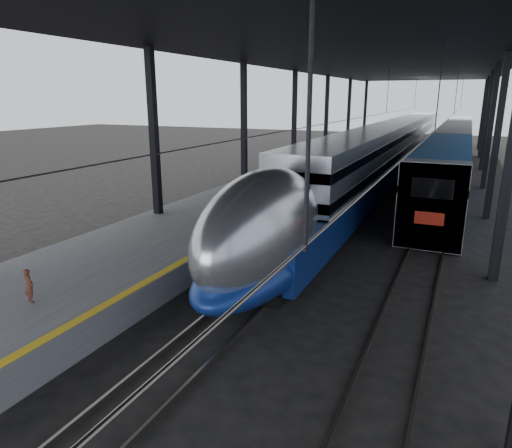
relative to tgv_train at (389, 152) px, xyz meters
The scene contains 8 objects.
ground 28.16m from the tgv_train, 94.08° to the right, with size 160.00×160.00×0.00m, color black.
platform 9.85m from the tgv_train, 124.47° to the right, with size 6.00×80.00×1.00m, color #4C4C4F.
yellow_strip 8.53m from the tgv_train, 108.63° to the right, with size 0.30×80.00×0.01m, color gold.
rails 8.63m from the tgv_train, 72.67° to the right, with size 6.52×80.00×0.16m.
canopy 10.64m from the tgv_train, 90.71° to the right, with size 18.00×75.00×9.47m.
tgv_train is the anchor object (origin of this frame).
second_train 8.23m from the tgv_train, 52.57° to the left, with size 2.91×56.05×4.01m.
child 33.54m from the tgv_train, 98.24° to the right, with size 0.37×0.24×1.01m, color #50271A.
Camera 1 is at (8.13, -13.44, 6.69)m, focal length 32.00 mm.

